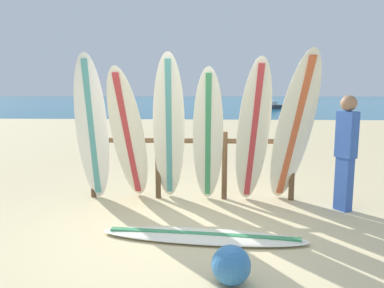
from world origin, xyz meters
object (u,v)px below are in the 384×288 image
(surfboard_leaning_far_left, at_px, (92,129))
(surfboard_lying_on_sand, at_px, (203,236))
(surfboard_leaning_center, at_px, (208,137))
(surfboard_leaning_left, at_px, (128,137))
(small_boat_offshore, at_px, (271,106))
(surfboard_leaning_center_left, at_px, (169,130))
(surfboard_leaning_right, at_px, (294,131))
(beachgoer_standing, at_px, (346,148))
(beach_ball, at_px, (231,265))
(surfboard_rack, at_px, (191,156))
(surfboard_leaning_center_right, at_px, (253,134))

(surfboard_leaning_far_left, bearing_deg, surfboard_lying_on_sand, -38.41)
(surfboard_leaning_center, bearing_deg, surfboard_leaning_left, -178.00)
(surfboard_leaning_far_left, relative_size, small_boat_offshore, 0.78)
(surfboard_leaning_far_left, distance_m, surfboard_lying_on_sand, 2.55)
(surfboard_leaning_center_left, bearing_deg, small_boat_offshore, 77.98)
(surfboard_leaning_right, bearing_deg, surfboard_leaning_center, 176.98)
(surfboard_leaning_right, relative_size, beachgoer_standing, 1.38)
(beachgoer_standing, distance_m, beach_ball, 2.95)
(surfboard_rack, bearing_deg, surfboard_leaning_right, -13.59)
(surfboard_leaning_left, distance_m, small_boat_offshore, 30.80)
(surfboard_rack, distance_m, surfboard_lying_on_sand, 1.83)
(surfboard_rack, distance_m, surfboard_leaning_center, 0.55)
(surfboard_leaning_left, height_order, surfboard_leaning_center_left, surfboard_leaning_center_left)
(surfboard_rack, relative_size, surfboard_leaning_far_left, 1.44)
(surfboard_leaning_far_left, bearing_deg, surfboard_rack, 9.70)
(surfboard_leaning_far_left, distance_m, surfboard_leaning_center_right, 2.52)
(surfboard_leaning_far_left, distance_m, surfboard_leaning_right, 3.12)
(surfboard_leaning_center_left, bearing_deg, surfboard_leaning_left, -170.47)
(surfboard_leaning_left, xyz_separation_m, surfboard_leaning_center, (1.23, 0.04, -0.00))
(surfboard_leaning_center, relative_size, surfboard_lying_on_sand, 0.84)
(surfboard_rack, distance_m, beachgoer_standing, 2.38)
(surfboard_leaning_center, relative_size, beachgoer_standing, 1.24)
(surfboard_leaning_far_left, bearing_deg, surfboard_leaning_right, -2.09)
(surfboard_leaning_left, xyz_separation_m, surfboard_leaning_center_right, (1.92, -0.02, 0.06))
(surfboard_leaning_center_right, relative_size, beach_ball, 6.11)
(surfboard_rack, xyz_separation_m, surfboard_leaning_center_right, (0.96, -0.37, 0.42))
(beach_ball, bearing_deg, beachgoer_standing, 51.00)
(surfboard_rack, relative_size, beachgoer_standing, 1.98)
(small_boat_offshore, bearing_deg, surfboard_leaning_right, -98.45)
(surfboard_leaning_center_left, relative_size, small_boat_offshore, 0.78)
(surfboard_leaning_left, distance_m, surfboard_leaning_center_right, 1.92)
(surfboard_rack, bearing_deg, beach_ball, -79.14)
(surfboard_leaning_center_right, height_order, beachgoer_standing, surfboard_leaning_center_right)
(surfboard_rack, height_order, surfboard_leaning_center_left, surfboard_leaning_center_left)
(surfboard_leaning_far_left, distance_m, beachgoer_standing, 3.88)
(beachgoer_standing, bearing_deg, surfboard_leaning_center, 174.92)
(beachgoer_standing, distance_m, small_boat_offshore, 30.36)
(surfboard_leaning_center, bearing_deg, small_boat_offshore, 79.13)
(surfboard_rack, relative_size, surfboard_leaning_left, 1.59)
(beachgoer_standing, relative_size, small_boat_offshore, 0.57)
(surfboard_leaning_left, height_order, beachgoer_standing, surfboard_leaning_left)
(surfboard_leaning_far_left, relative_size, beach_ball, 6.35)
(surfboard_leaning_far_left, bearing_deg, beach_ball, -49.68)
(surfboard_leaning_center, distance_m, surfboard_lying_on_sand, 1.72)
(surfboard_leaning_center_left, bearing_deg, beach_ball, -70.84)
(surfboard_leaning_center, xyz_separation_m, surfboard_lying_on_sand, (-0.04, -1.37, -1.04))
(surfboard_leaning_center_left, bearing_deg, surfboard_rack, 36.83)
(surfboard_leaning_far_left, bearing_deg, surfboard_leaning_center_right, -2.48)
(surfboard_rack, xyz_separation_m, surfboard_lying_on_sand, (0.23, -1.68, -0.68))
(surfboard_leaning_left, relative_size, surfboard_leaning_center_left, 0.91)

